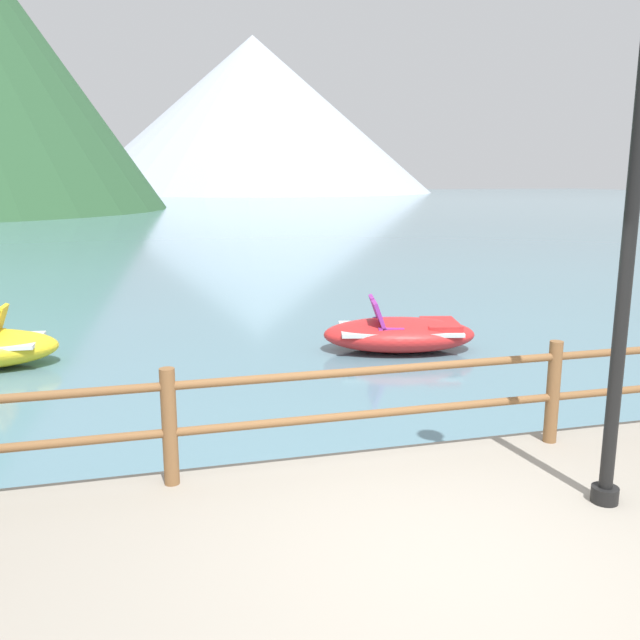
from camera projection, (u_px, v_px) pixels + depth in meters
ground_plane at (171, 222)px, 42.19m from camera, size 200.00×200.00×0.00m
dock_railing at (376, 397)px, 5.64m from camera, size 23.92×0.12×0.95m
lamp_post at (637, 158)px, 4.51m from camera, size 0.28×0.28×4.17m
pedal_boat_0 at (400, 333)px, 10.94m from camera, size 2.69×1.79×0.87m
distant_peak at (254, 115)px, 118.58m from camera, size 62.76×62.76×26.74m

